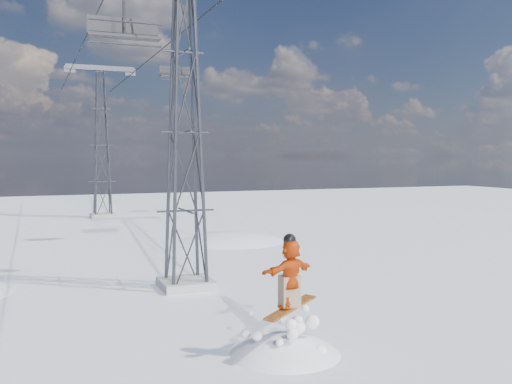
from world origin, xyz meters
TOP-DOWN VIEW (x-y plane):
  - ground at (0.00, 0.00)m, footprint 120.00×120.00m
  - lift_tower_near at (0.80, 8.00)m, footprint 5.20×1.80m
  - lift_tower_far at (0.80, 33.00)m, footprint 5.20×1.80m
  - haul_cables at (0.80, 19.50)m, footprint 4.46×51.00m
  - lift_chair_near at (-1.40, 7.01)m, footprint 2.23×0.64m
  - lift_chair_mid at (3.00, 17.93)m, footprint 1.86×0.54m

SIDE VIEW (x-z plane):
  - ground at x=0.00m, z-range 0.00..0.00m
  - lift_tower_near at x=0.80m, z-range -0.24..11.18m
  - lift_tower_far at x=0.80m, z-range -0.24..11.18m
  - lift_chair_near at x=-1.40m, z-range 7.25..10.02m
  - lift_chair_mid at x=3.00m, z-range 7.84..10.15m
  - haul_cables at x=0.80m, z-range 10.82..10.88m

